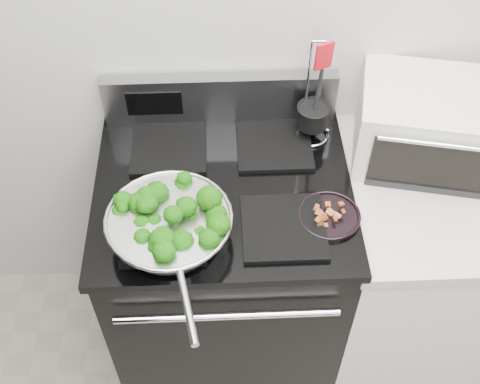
{
  "coord_description": "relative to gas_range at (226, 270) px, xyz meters",
  "views": [
    {
      "loc": [
        -0.3,
        0.19,
        2.33
      ],
      "look_at": [
        -0.25,
        1.36,
        0.98
      ],
      "focal_mm": 45.0,
      "sensor_mm": 36.0,
      "label": 1
    }
  ],
  "objects": [
    {
      "name": "back_wall",
      "position": [
        0.3,
        0.34,
        0.86
      ],
      "size": [
        4.0,
        0.02,
        2.7
      ],
      "primitive_type": "cube",
      "color": "beige",
      "rests_on": "ground"
    },
    {
      "name": "gas_range",
      "position": [
        0.0,
        0.0,
        0.0
      ],
      "size": [
        0.79,
        0.69,
        1.13
      ],
      "color": "black",
      "rests_on": "floor"
    },
    {
      "name": "counter",
      "position": [
        0.68,
        -0.0,
        -0.03
      ],
      "size": [
        0.62,
        0.68,
        0.92
      ],
      "color": "white",
      "rests_on": "floor"
    },
    {
      "name": "skillet",
      "position": [
        -0.15,
        -0.19,
        0.52
      ],
      "size": [
        0.36,
        0.56,
        0.08
      ],
      "rotation": [
        0.0,
        0.0,
        0.2
      ],
      "color": "silver",
      "rests_on": "gas_range"
    },
    {
      "name": "broccoli_pile",
      "position": [
        -0.15,
        -0.19,
        0.54
      ],
      "size": [
        0.28,
        0.28,
        0.1
      ],
      "primitive_type": null,
      "color": "#093404",
      "rests_on": "skillet"
    },
    {
      "name": "bacon_plate",
      "position": [
        0.31,
        -0.14,
        0.48
      ],
      "size": [
        0.18,
        0.18,
        0.04
      ],
      "rotation": [
        0.0,
        0.0,
        0.28
      ],
      "color": "black",
      "rests_on": "gas_range"
    },
    {
      "name": "utensil_holder",
      "position": [
        0.29,
        0.21,
        0.53
      ],
      "size": [
        0.12,
        0.12,
        0.37
      ],
      "rotation": [
        0.0,
        0.0,
        0.38
      ],
      "color": "silver",
      "rests_on": "gas_range"
    },
    {
      "name": "toaster_oven",
      "position": [
        0.65,
        0.14,
        0.56
      ],
      "size": [
        0.5,
        0.42,
        0.25
      ],
      "rotation": [
        0.0,
        0.0,
        -0.22
      ],
      "color": "white",
      "rests_on": "counter"
    }
  ]
}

